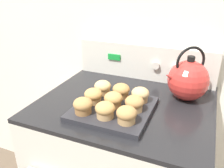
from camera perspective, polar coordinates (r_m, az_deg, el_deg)
name	(u,v)px	position (r m, az deg, el deg)	size (l,w,h in m)	color
wall_back	(150,16)	(1.25, 9.21, 15.80)	(8.00, 0.05, 2.40)	silver
control_panel	(145,62)	(1.25, 8.00, 5.34)	(0.72, 0.07, 0.18)	silver
muffin_pan	(113,109)	(0.95, 0.34, -5.99)	(0.30, 0.30, 0.02)	#28282D
muffin_r0_c0	(83,106)	(0.90, -7.01, -5.18)	(0.07, 0.07, 0.06)	olive
muffin_r0_c1	(105,110)	(0.86, -1.68, -6.25)	(0.07, 0.07, 0.06)	tan
muffin_r0_c2	(127,115)	(0.84, 3.51, -7.38)	(0.07, 0.07, 0.06)	tan
muffin_r1_c0	(93,96)	(0.96, -4.52, -2.84)	(0.07, 0.07, 0.06)	tan
muffin_r1_c1	(113,100)	(0.93, 0.30, -3.76)	(0.07, 0.07, 0.06)	olive
muffin_r1_c2	(134,103)	(0.91, 5.39, -4.68)	(0.07, 0.07, 0.06)	tan
muffin_r2_c0	(103,87)	(1.03, -2.26, -0.83)	(0.07, 0.07, 0.06)	tan
muffin_r2_c1	(121,91)	(1.01, 2.21, -1.61)	(0.07, 0.07, 0.06)	olive
muffin_r2_c2	(140,95)	(0.98, 6.81, -2.56)	(0.07, 0.07, 0.06)	#A37A4C
tea_kettle	(188,80)	(1.06, 17.80, 1.01)	(0.19, 0.18, 0.24)	red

